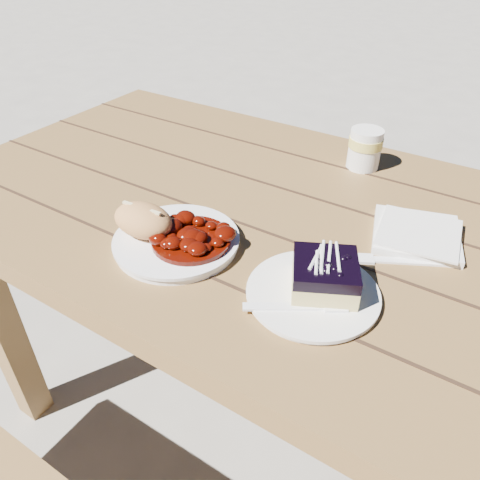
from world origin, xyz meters
The scene contains 11 objects.
ground centered at (0.00, 0.00, 0.00)m, with size 60.00×60.00×0.00m, color gray.
picnic_table centered at (0.00, 0.00, 0.59)m, with size 2.00×1.55×0.75m.
main_plate centered at (-0.36, -0.20, 0.76)m, with size 0.22×0.22×0.02m, color white.
goulash_stew centered at (-0.33, -0.20, 0.79)m, with size 0.14×0.14×0.04m, color #450A02, non-canonical shape.
bread_roll centered at (-0.41, -0.22, 0.80)m, with size 0.11×0.08×0.06m, color tan.
dessert_plate centered at (-0.09, -0.19, 0.76)m, with size 0.20×0.20×0.01m, color white.
blueberry_cake centered at (-0.08, -0.18, 0.79)m, with size 0.13×0.13×0.06m.
fork_dessert centered at (-0.11, -0.25, 0.76)m, with size 0.03×0.16×0.01m, color white, non-canonical shape.
napkin_stack centered at (0.00, 0.05, 0.76)m, with size 0.15×0.15×0.01m, color white.
fork_table centered at (0.01, -0.03, 0.75)m, with size 0.03×0.16×0.01m, color white, non-canonical shape.
second_cup centered at (-0.19, 0.27, 0.80)m, with size 0.07×0.07×0.09m, color white.
Camera 1 is at (0.10, -0.70, 1.25)m, focal length 35.00 mm.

